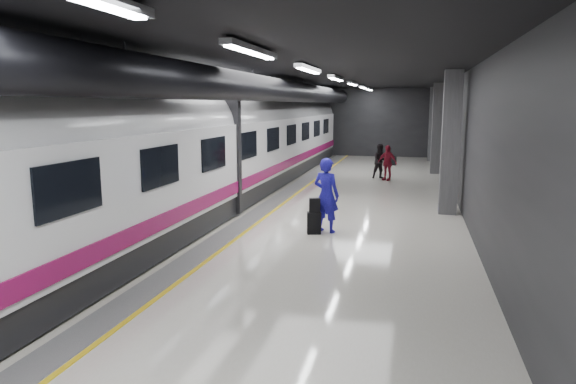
# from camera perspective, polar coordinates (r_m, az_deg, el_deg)

# --- Properties ---
(ground) EXTENTS (40.00, 40.00, 0.00)m
(ground) POSITION_cam_1_polar(r_m,az_deg,el_deg) (15.66, 0.78, -3.02)
(ground) COLOR silver
(ground) RESTS_ON ground
(platform_hall) EXTENTS (10.02, 40.02, 4.51)m
(platform_hall) POSITION_cam_1_polar(r_m,az_deg,el_deg) (16.27, 0.58, 10.02)
(platform_hall) COLOR black
(platform_hall) RESTS_ON ground
(train) EXTENTS (3.05, 38.00, 4.05)m
(train) POSITION_cam_1_polar(r_m,az_deg,el_deg) (16.37, -10.39, 4.71)
(train) COLOR black
(train) RESTS_ON ground
(traveler_main) EXTENTS (0.86, 0.70, 2.04)m
(traveler_main) POSITION_cam_1_polar(r_m,az_deg,el_deg) (13.95, 4.28, -0.35)
(traveler_main) COLOR #251BCE
(traveler_main) RESTS_ON ground
(suitcase_main) EXTENTS (0.41, 0.32, 0.59)m
(suitcase_main) POSITION_cam_1_polar(r_m,az_deg,el_deg) (13.85, 2.90, -3.46)
(suitcase_main) COLOR black
(suitcase_main) RESTS_ON ground
(shoulder_bag) EXTENTS (0.32, 0.23, 0.38)m
(shoulder_bag) POSITION_cam_1_polar(r_m,az_deg,el_deg) (13.73, 2.97, -1.49)
(shoulder_bag) COLOR black
(shoulder_bag) RESTS_ON suitcase_main
(traveler_far_a) EXTENTS (0.97, 0.88, 1.64)m
(traveler_far_a) POSITION_cam_1_polar(r_m,az_deg,el_deg) (24.44, 10.25, 3.38)
(traveler_far_a) COLOR black
(traveler_far_a) RESTS_ON ground
(traveler_far_b) EXTENTS (1.02, 0.76, 1.61)m
(traveler_far_b) POSITION_cam_1_polar(r_m,az_deg,el_deg) (23.97, 10.96, 3.21)
(traveler_far_b) COLOR maroon
(traveler_far_b) RESTS_ON ground
(suitcase_far) EXTENTS (0.41, 0.33, 0.53)m
(suitcase_far) POSITION_cam_1_polar(r_m,az_deg,el_deg) (30.10, 11.58, 3.44)
(suitcase_far) COLOR black
(suitcase_far) RESTS_ON ground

